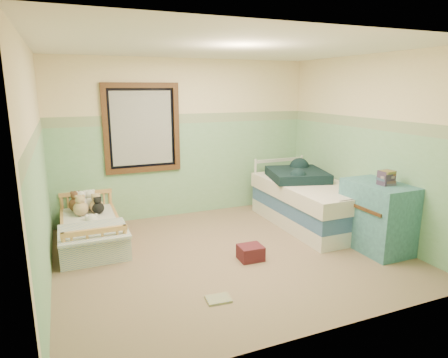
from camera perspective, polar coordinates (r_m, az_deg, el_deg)
name	(u,v)px	position (r m, az deg, el deg)	size (l,w,h in m)	color
floor	(230,254)	(5.06, 0.87, -10.94)	(4.20, 3.60, 0.02)	brown
ceiling	(231,46)	(4.63, 0.99, 18.80)	(4.20, 3.60, 0.02)	white
wall_back	(186,139)	(6.36, -5.60, 5.85)	(4.20, 0.04, 2.50)	beige
wall_front	(322,194)	(3.16, 14.11, -2.07)	(4.20, 0.04, 2.50)	beige
wall_left	(37,171)	(4.31, -25.59, 1.08)	(0.04, 3.60, 2.50)	beige
wall_right	(368,147)	(5.84, 20.24, 4.44)	(0.04, 3.60, 2.50)	beige
wainscot_mint	(187,169)	(6.42, -5.47, 1.41)	(4.20, 0.01, 1.50)	#76AE76
border_strip	(186,119)	(6.31, -5.63, 8.77)	(4.20, 0.01, 0.15)	#597E5B
window_frame	(142,128)	(6.13, -11.85, 7.24)	(1.16, 0.06, 1.36)	#361D0B
window_blinds	(142,128)	(6.14, -11.87, 7.25)	(0.92, 0.01, 1.12)	beige
toddler_bed_frame	(92,236)	(5.64, -18.73, -7.88)	(0.75, 1.50, 0.19)	#C6854A
toddler_mattress	(91,225)	(5.58, -18.85, -6.38)	(0.69, 1.44, 0.12)	silver
patchwork_quilt	(93,231)	(5.12, -18.52, -7.26)	(0.82, 0.75, 0.03)	#7C92B9
plush_bed_brown	(76,205)	(6.01, -20.74, -3.52)	(0.21, 0.21, 0.21)	brown
plush_bed_white	(91,203)	(6.02, -18.84, -3.35)	(0.21, 0.21, 0.21)	white
plush_bed_tan	(81,209)	(5.80, -20.16, -4.08)	(0.20, 0.20, 0.20)	tan
plush_bed_dark	(98,208)	(5.81, -17.88, -4.04)	(0.17, 0.17, 0.17)	black
plush_floor_cream	(93,232)	(5.67, -18.60, -7.36)	(0.27, 0.27, 0.27)	white
plush_floor_tan	(90,243)	(5.37, -18.96, -8.79)	(0.23, 0.23, 0.23)	tan
twin_bed_frame	(309,218)	(6.16, 12.30, -5.55)	(0.97, 1.93, 0.22)	silver
twin_boxspring	(310,204)	(6.09, 12.40, -3.59)	(0.97, 1.93, 0.22)	navy
twin_mattress	(311,190)	(6.03, 12.50, -1.58)	(1.01, 1.97, 0.22)	silver
teal_blanket	(297,175)	(6.20, 10.62, 0.62)	(0.82, 0.87, 0.14)	black
dresser	(377,216)	(5.42, 21.40, -5.09)	(0.55, 0.88, 0.88)	#315968
book_stack	(386,178)	(5.22, 22.58, 0.17)	(0.18, 0.14, 0.18)	#4C272D
red_pillow	(251,253)	(4.87, 3.90, -10.66)	(0.29, 0.25, 0.18)	maroon
floor_book	(218,299)	(4.06, -0.82, -17.11)	(0.24, 0.19, 0.02)	yellow
extra_plush_0	(97,206)	(5.87, -18.08, -3.77)	(0.19, 0.19, 0.19)	tan
extra_plush_1	(82,204)	(6.00, -20.04, -3.50)	(0.21, 0.21, 0.21)	white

